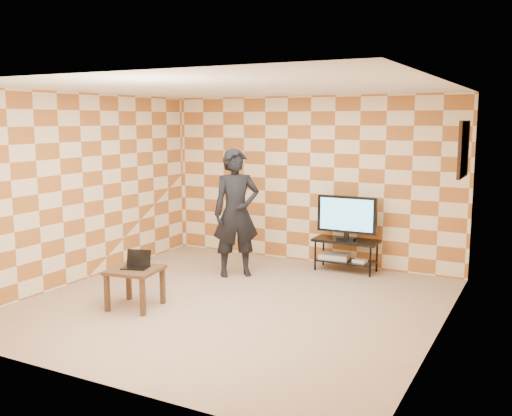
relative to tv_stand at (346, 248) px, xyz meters
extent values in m
plane|color=tan|center=(-0.75, -2.17, -0.37)|extent=(5.00, 5.00, 0.00)
cube|color=beige|center=(-0.75, 0.33, 0.98)|extent=(5.00, 0.02, 2.70)
cube|color=beige|center=(-0.75, -4.67, 0.98)|extent=(5.00, 0.02, 2.70)
cube|color=beige|center=(-3.25, -2.17, 0.98)|extent=(0.02, 5.00, 2.70)
cube|color=beige|center=(1.75, -2.17, 0.98)|extent=(0.02, 5.00, 2.70)
cube|color=white|center=(-0.75, -2.17, 2.33)|extent=(5.00, 5.00, 0.02)
cube|color=black|center=(1.72, -0.62, 1.58)|extent=(0.04, 0.72, 0.72)
cube|color=black|center=(1.72, -0.62, 1.58)|extent=(0.04, 0.03, 0.68)
cube|color=black|center=(1.72, -0.62, 1.58)|extent=(0.04, 0.68, 0.03)
cube|color=black|center=(0.00, 0.00, 0.11)|extent=(0.99, 0.45, 0.04)
cube|color=black|center=(0.00, 0.00, -0.21)|extent=(0.89, 0.40, 0.03)
cylinder|color=black|center=(-0.44, -0.18, -0.12)|extent=(0.03, 0.03, 0.50)
cylinder|color=black|center=(-0.44, 0.18, -0.12)|extent=(0.03, 0.03, 0.50)
cylinder|color=black|center=(0.44, -0.18, -0.12)|extent=(0.03, 0.03, 0.50)
cylinder|color=black|center=(0.44, 0.18, -0.12)|extent=(0.03, 0.03, 0.50)
cube|color=black|center=(0.00, 0.00, 0.15)|extent=(0.28, 0.18, 0.03)
cube|color=black|center=(0.00, 0.00, 0.20)|extent=(0.07, 0.05, 0.08)
cube|color=black|center=(0.00, 0.00, 0.52)|extent=(0.93, 0.08, 0.57)
cube|color=#4EB1E5|center=(0.00, -0.03, 0.52)|extent=(0.83, 0.02, 0.49)
cube|color=silver|center=(-0.19, 0.02, -0.16)|extent=(0.48, 0.36, 0.07)
cube|color=silver|center=(0.24, -0.04, -0.17)|extent=(0.22, 0.17, 0.05)
cube|color=#3C2A19|center=(-1.76, -2.87, 0.11)|extent=(0.67, 0.67, 0.04)
cube|color=#3C2A19|center=(-1.97, -3.15, -0.14)|extent=(0.06, 0.06, 0.46)
cube|color=#3C2A19|center=(-2.04, -2.67, -0.14)|extent=(0.06, 0.06, 0.46)
cube|color=#3C2A19|center=(-1.48, -3.08, -0.14)|extent=(0.06, 0.06, 0.46)
cube|color=#3C2A19|center=(-1.55, -2.59, -0.14)|extent=(0.06, 0.06, 0.46)
cube|color=black|center=(-1.76, -2.86, 0.14)|extent=(0.36, 0.30, 0.02)
cube|color=black|center=(-1.79, -2.75, 0.24)|extent=(0.32, 0.14, 0.20)
imported|color=black|center=(-1.38, -0.99, 0.59)|extent=(0.82, 0.80, 1.90)
camera|label=1|loc=(2.74, -8.25, 1.95)|focal=40.00mm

